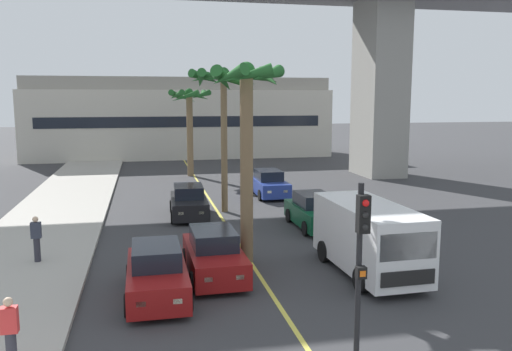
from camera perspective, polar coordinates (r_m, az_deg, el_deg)
The scene contains 15 objects.
sidewalk_left at distance 20.29m, azimuth -24.28°, elevation -8.90°, with size 4.80×80.00×0.15m, color #ADA89E.
lane_stripe_center at distance 27.81m, azimuth -4.31°, elevation -3.73°, with size 0.14×56.00×0.01m, color #DBCC4C.
pier_building_backdrop at distance 53.62m, azimuth -8.22°, elevation 6.20°, with size 29.28×8.04×7.77m.
car_queue_front at distance 16.06m, azimuth -10.71°, elevation -10.39°, with size 1.85×4.11×1.56m.
car_queue_second at distance 31.48m, azimuth 1.41°, elevation -0.95°, with size 1.84×4.10×1.56m.
car_queue_third at distance 17.59m, azimuth -4.57°, elevation -8.59°, with size 1.88×4.13×1.56m.
car_queue_fourth at distance 26.26m, azimuth -7.30°, elevation -2.91°, with size 1.94×4.15×1.56m.
car_queue_fifth at distance 24.05m, azimuth 6.32°, elevation -3.95°, with size 1.87×4.12×1.56m.
delivery_van at distance 18.01m, azimuth 12.12°, elevation -6.47°, with size 2.26×5.30×2.36m.
traffic_light_median_near at distance 10.85m, azimuth 11.26°, elevation -8.63°, with size 0.24×0.37×4.20m.
palm_tree_near_median at distance 39.61m, azimuth -7.27°, elevation 7.27°, with size 3.23×3.32×6.54m.
palm_tree_mid_median at distance 26.79m, azimuth -3.46°, elevation 9.34°, with size 3.59×3.56×7.36m.
palm_tree_far_median at distance 18.35m, azimuth -1.01°, elevation 6.96°, with size 2.69×2.70×7.08m.
pedestrian_near_crosswalk at distance 12.58m, azimuth -25.10°, elevation -15.18°, with size 0.34×0.22×1.62m.
pedestrian_mid_block at distance 20.04m, azimuth -22.71°, elevation -6.28°, with size 0.34×0.22×1.62m.
Camera 1 is at (-3.61, -2.94, 5.87)m, focal length 36.89 mm.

